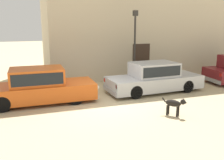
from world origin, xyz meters
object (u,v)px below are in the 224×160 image
parked_sedan_nearest (38,86)px  stray_dog_spotted (175,104)px  street_lamp (135,38)px  parked_sedan_second (154,77)px

parked_sedan_nearest → stray_dog_spotted: 5.55m
street_lamp → stray_dog_spotted: bearing=-96.2°
parked_sedan_second → street_lamp: 2.46m
parked_sedan_nearest → stray_dog_spotted: parked_sedan_nearest is taller
parked_sedan_nearest → street_lamp: bearing=18.0°
parked_sedan_nearest → street_lamp: street_lamp is taller
stray_dog_spotted → parked_sedan_nearest: bearing=-164.4°
parked_sedan_second → street_lamp: size_ratio=1.24×
stray_dog_spotted → street_lamp: (0.52, 4.82, 2.06)m
street_lamp → parked_sedan_second: bearing=-78.7°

